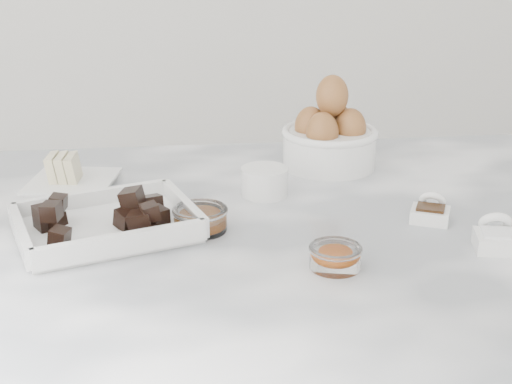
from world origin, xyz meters
TOP-DOWN VIEW (x-y plane):
  - marble_slab at (0.00, 0.00)m, footprint 1.20×0.80m
  - chocolate_dish at (-0.19, -0.00)m, footprint 0.28×0.25m
  - butter_plate at (-0.26, 0.19)m, footprint 0.15×0.15m
  - sugar_ramekin at (0.04, 0.12)m, footprint 0.07×0.07m
  - egg_bowl at (0.17, 0.25)m, footprint 0.17×0.17m
  - honey_bowl at (-0.06, -0.00)m, footprint 0.08×0.08m
  - zest_bowl at (0.10, -0.14)m, footprint 0.07×0.07m
  - vanilla_spoon at (0.27, -0.01)m, footprint 0.07×0.08m
  - salt_spoon at (0.32, -0.10)m, footprint 0.07×0.08m

SIDE VIEW (x-z plane):
  - marble_slab at x=0.00m, z-range 0.90..0.94m
  - vanilla_spoon at x=0.27m, z-range 0.93..0.97m
  - salt_spoon at x=0.32m, z-range 0.93..0.98m
  - zest_bowl at x=0.10m, z-range 0.94..0.97m
  - honey_bowl at x=-0.06m, z-range 0.94..0.97m
  - butter_plate at x=-0.26m, z-range 0.93..0.99m
  - sugar_ramekin at x=0.04m, z-range 0.94..0.99m
  - chocolate_dish at x=-0.19m, z-range 0.93..1.00m
  - egg_bowl at x=0.17m, z-range 0.91..1.07m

